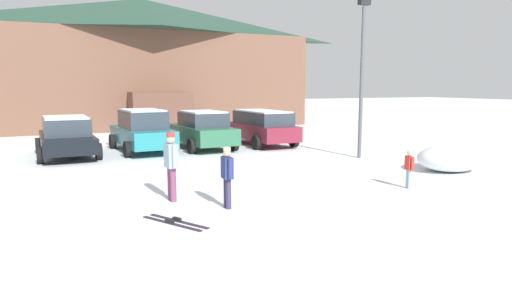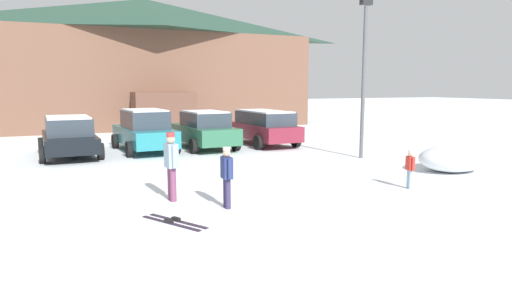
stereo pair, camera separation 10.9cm
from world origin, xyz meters
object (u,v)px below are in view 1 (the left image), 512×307
parked_black_sedan (66,136)px  skier_child_in_red_jacket (409,167)px  parked_maroon_van (262,126)px  pair_of_skis (175,222)px  skier_adult_in_blue_parka (171,163)px  parked_teal_hatchback (142,131)px  lamp_post (362,71)px  parked_green_coupe (202,130)px  ski_lodge (144,63)px  plowed_snow_pile (451,158)px  skier_teen_in_navy_coat (227,174)px

parked_black_sedan → skier_child_in_red_jacket: 12.89m
parked_maroon_van → pair_of_skis: bearing=-123.5°
parked_black_sedan → skier_child_in_red_jacket: size_ratio=4.64×
skier_adult_in_blue_parka → pair_of_skis: skier_adult_in_blue_parka is taller
parked_black_sedan → pair_of_skis: size_ratio=3.07×
parked_teal_hatchback → lamp_post: (7.34, -5.20, 2.43)m
parked_black_sedan → parked_green_coupe: parked_green_coupe is taller
parked_teal_hatchback → ski_lodge: bearing=78.3°
parked_black_sedan → pair_of_skis: parked_black_sedan is taller
parked_green_coupe → plowed_snow_pile: 10.32m
parked_green_coupe → skier_adult_in_blue_parka: bearing=-112.3°
pair_of_skis → skier_adult_in_blue_parka: bearing=77.1°
parked_green_coupe → lamp_post: size_ratio=0.77×
parked_teal_hatchback → parked_green_coupe: parked_teal_hatchback is taller
skier_adult_in_blue_parka → ski_lodge: bearing=80.5°
parked_black_sedan → parked_green_coupe: size_ratio=1.06×
parked_teal_hatchback → skier_child_in_red_jacket: bearing=-62.6°
ski_lodge → skier_teen_in_navy_coat: 22.81m
parked_teal_hatchback → skier_teen_in_navy_coat: parked_teal_hatchback is taller
ski_lodge → lamp_post: (4.76, -17.63, -1.00)m
parked_maroon_van → skier_adult_in_blue_parka: size_ratio=2.71×
parked_teal_hatchback → skier_child_in_red_jacket: parked_teal_hatchback is taller
skier_teen_in_navy_coat → lamp_post: 9.09m
parked_green_coupe → skier_child_in_red_jacket: 10.32m
skier_teen_in_navy_coat → plowed_snow_pile: 8.38m
pair_of_skis → parked_teal_hatchback: bearing=82.6°
parked_black_sedan → ski_lodge: bearing=66.2°
parked_teal_hatchback → plowed_snow_pile: (8.30, -8.74, -0.47)m
parked_maroon_van → parked_teal_hatchback: bearing=178.3°
parked_black_sedan → parked_teal_hatchback: size_ratio=1.01×
parked_teal_hatchback → skier_teen_in_navy_coat: 9.97m
plowed_snow_pile → skier_child_in_red_jacket: bearing=-155.6°
ski_lodge → parked_black_sedan: size_ratio=4.51×
ski_lodge → parked_maroon_van: size_ratio=4.84×
ski_lodge → skier_adult_in_blue_parka: (-3.54, -21.22, -3.38)m
parked_maroon_van → pair_of_skis: parked_maroon_van is taller
parked_maroon_van → skier_child_in_red_jacket: (-0.28, -9.96, -0.29)m
parked_maroon_van → pair_of_skis: (-6.89, -10.42, -0.86)m
lamp_post → ski_lodge: bearing=105.1°
skier_child_in_red_jacket → skier_adult_in_blue_parka: size_ratio=0.63×
parked_black_sedan → lamp_post: (10.32, -5.00, 2.51)m
parked_green_coupe → skier_adult_in_blue_parka: parked_green_coupe is taller
skier_adult_in_blue_parka → pair_of_skis: bearing=-102.9°
parked_black_sedan → lamp_post: 11.74m
plowed_snow_pile → parked_black_sedan: bearing=142.9°
ski_lodge → pair_of_skis: (-3.95, -23.01, -4.30)m
plowed_snow_pile → ski_lodge: bearing=105.1°
parked_green_coupe → skier_child_in_red_jacket: (2.66, -9.97, -0.25)m
ski_lodge → parked_black_sedan: 14.23m
skier_teen_in_navy_coat → plowed_snow_pile: size_ratio=0.61×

